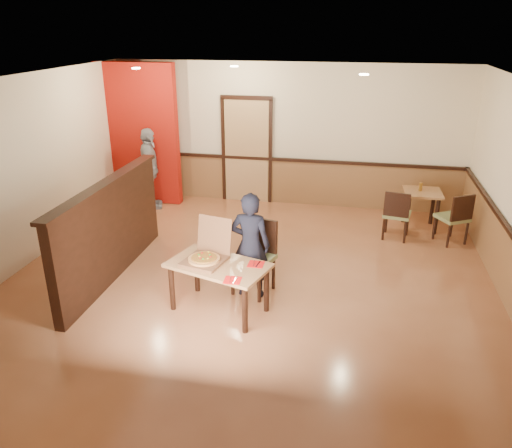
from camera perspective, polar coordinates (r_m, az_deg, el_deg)
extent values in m
plane|color=#B66E47|center=(7.28, -0.71, -6.57)|extent=(7.00, 7.00, 0.00)
plane|color=black|center=(6.42, -0.83, 15.89)|extent=(7.00, 7.00, 0.00)
plane|color=beige|center=(10.06, 3.51, 10.07)|extent=(7.00, 0.00, 7.00)
plane|color=beige|center=(8.18, -25.58, 5.09)|extent=(0.00, 7.00, 7.00)
cube|color=brown|center=(10.27, 3.36, 4.85)|extent=(7.00, 0.04, 0.90)
cube|color=black|center=(10.12, 3.41, 7.36)|extent=(7.00, 0.06, 0.06)
cube|color=brown|center=(7.26, 27.26, -5.35)|extent=(0.04, 7.00, 0.90)
cube|color=tan|center=(10.24, -1.05, 8.31)|extent=(0.90, 0.06, 2.10)
cube|color=black|center=(7.46, -16.27, -0.84)|extent=(0.14, 3.00, 1.40)
cube|color=black|center=(7.22, -16.88, 4.43)|extent=(0.20, 3.10, 0.05)
cube|color=#9F140B|center=(10.39, -13.19, 9.93)|extent=(1.60, 0.20, 2.78)
cylinder|color=#FFE3B2|center=(8.86, -13.54, 16.92)|extent=(0.14, 0.14, 0.02)
cylinder|color=#FFE3B2|center=(9.03, -2.51, 17.57)|extent=(0.14, 0.14, 0.02)
cylinder|color=#FFE3B2|center=(7.77, 12.24, 16.37)|extent=(0.14, 0.14, 0.02)
cube|color=#AE7849|center=(6.32, -4.33, -4.74)|extent=(1.40, 1.05, 0.04)
cylinder|color=black|center=(6.57, -9.58, -7.20)|extent=(0.07, 0.07, 0.63)
cylinder|color=black|center=(6.95, -6.79, -5.29)|extent=(0.07, 0.07, 0.63)
cylinder|color=black|center=(6.03, -1.28, -9.76)|extent=(0.07, 0.07, 0.63)
cylinder|color=black|center=(6.45, 1.21, -7.48)|extent=(0.07, 0.07, 0.63)
cube|color=olive|center=(6.80, -0.32, -4.01)|extent=(0.63, 0.63, 0.07)
cube|color=black|center=(6.87, 0.62, -1.22)|extent=(0.47, 0.19, 0.48)
cylinder|color=black|center=(6.87, -2.69, -6.42)|extent=(0.05, 0.05, 0.44)
cylinder|color=black|center=(7.18, -0.95, -5.04)|extent=(0.05, 0.05, 0.44)
cylinder|color=black|center=(6.68, 0.36, -7.26)|extent=(0.05, 0.05, 0.44)
cylinder|color=black|center=(7.01, 2.01, -5.80)|extent=(0.05, 0.05, 0.44)
cube|color=olive|center=(8.88, 15.81, 1.09)|extent=(0.51, 0.51, 0.06)
cube|color=black|center=(8.61, 15.81, 2.12)|extent=(0.42, 0.11, 0.42)
cylinder|color=black|center=(9.12, 16.90, -0.13)|extent=(0.04, 0.04, 0.38)
cylinder|color=black|center=(8.79, 16.66, -0.96)|extent=(0.04, 0.04, 0.38)
cylinder|color=black|center=(9.15, 14.67, 0.19)|extent=(0.04, 0.04, 0.38)
cylinder|color=black|center=(8.82, 14.35, -0.63)|extent=(0.04, 0.04, 0.38)
cube|color=olive|center=(9.00, 21.51, 0.69)|extent=(0.61, 0.61, 0.06)
cube|color=black|center=(8.78, 22.56, 1.69)|extent=(0.38, 0.25, 0.42)
cylinder|color=black|center=(9.33, 21.45, -0.22)|extent=(0.04, 0.04, 0.38)
cylinder|color=black|center=(9.08, 22.90, -1.05)|extent=(0.04, 0.04, 0.38)
cylinder|color=black|center=(9.10, 19.69, -0.51)|extent=(0.04, 0.04, 0.38)
cylinder|color=black|center=(8.85, 21.13, -1.37)|extent=(0.04, 0.04, 0.38)
cube|color=#AE7849|center=(9.37, 18.51, 3.45)|extent=(0.66, 0.66, 0.04)
cylinder|color=black|center=(9.22, 16.93, 1.03)|extent=(0.07, 0.07, 0.66)
cylinder|color=black|center=(9.67, 16.65, 2.06)|extent=(0.07, 0.07, 0.66)
cylinder|color=black|center=(9.29, 19.93, 0.82)|extent=(0.07, 0.07, 0.66)
cylinder|color=black|center=(9.75, 19.52, 1.85)|extent=(0.07, 0.07, 0.66)
imported|color=black|center=(6.64, -0.66, -2.46)|extent=(0.55, 0.37, 1.47)
imported|color=gray|center=(10.08, -12.06, 6.16)|extent=(0.70, 1.02, 1.61)
cube|color=brown|center=(6.36, -5.95, -4.25)|extent=(0.58, 0.58, 0.04)
cube|color=brown|center=(6.47, -4.78, -1.21)|extent=(0.49, 0.20, 0.48)
cylinder|color=#E19952|center=(6.35, -5.96, -3.99)|extent=(0.42, 0.42, 0.03)
cube|color=red|center=(5.92, -2.71, -6.43)|extent=(0.21, 0.21, 0.00)
cylinder|color=silver|center=(5.93, -2.99, -6.35)|extent=(0.01, 0.17, 0.01)
cube|color=silver|center=(5.91, -2.42, -6.43)|extent=(0.02, 0.18, 0.00)
cube|color=red|center=(6.29, -0.01, -4.61)|extent=(0.20, 0.20, 0.00)
cylinder|color=silver|center=(6.29, -0.28, -4.54)|extent=(0.01, 0.17, 0.01)
cube|color=silver|center=(6.28, 0.26, -4.60)|extent=(0.02, 0.18, 0.00)
cylinder|color=brown|center=(9.35, 18.30, 4.06)|extent=(0.06, 0.06, 0.15)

